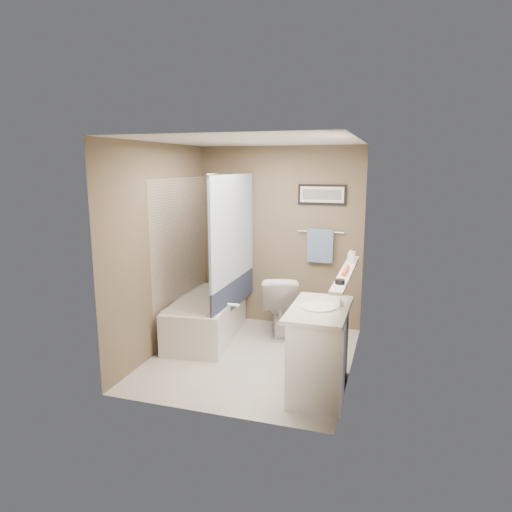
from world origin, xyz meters
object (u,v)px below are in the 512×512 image
(soap_bottle, at_px, (351,256))
(vanity, at_px, (319,352))
(glass_jar, at_px, (352,256))
(hair_brush_back, at_px, (347,269))
(bathtub, at_px, (207,318))
(candle_bowl_near, at_px, (340,282))
(toilet, at_px, (280,304))
(hair_brush_front, at_px, (345,272))

(soap_bottle, bearing_deg, vanity, -103.05)
(vanity, relative_size, glass_jar, 9.00)
(hair_brush_back, xyz_separation_m, soap_bottle, (0.00, 0.38, 0.05))
(bathtub, xyz_separation_m, candle_bowl_near, (1.79, -1.12, 0.89))
(toilet, distance_m, hair_brush_front, 1.62)
(bathtub, distance_m, hair_brush_front, 2.12)
(candle_bowl_near, bearing_deg, bathtub, 147.96)
(vanity, xyz_separation_m, hair_brush_back, (0.19, 0.41, 0.74))
(toilet, distance_m, vanity, 1.55)
(hair_brush_back, bearing_deg, vanity, -114.06)
(vanity, height_order, hair_brush_back, hair_brush_back)
(vanity, bearing_deg, candle_bowl_near, -36.46)
(bathtub, xyz_separation_m, hair_brush_front, (1.79, -0.73, 0.89))
(candle_bowl_near, relative_size, soap_bottle, 0.63)
(glass_jar, xyz_separation_m, soap_bottle, (0.00, -0.14, 0.02))
(candle_bowl_near, height_order, soap_bottle, soap_bottle)
(bathtub, relative_size, hair_brush_front, 6.82)
(vanity, bearing_deg, soap_bottle, 73.96)
(candle_bowl_near, distance_m, soap_bottle, 0.92)
(toilet, height_order, candle_bowl_near, candle_bowl_near)
(bathtub, relative_size, glass_jar, 15.00)
(glass_jar, bearing_deg, vanity, -101.15)
(hair_brush_front, bearing_deg, candle_bowl_near, -90.00)
(bathtub, distance_m, glass_jar, 2.01)
(hair_brush_front, distance_m, hair_brush_back, 0.15)
(toilet, bearing_deg, vanity, 104.51)
(candle_bowl_near, bearing_deg, hair_brush_front, 90.00)
(toilet, xyz_separation_m, vanity, (0.73, -1.37, 0.01))
(bathtub, distance_m, vanity, 1.89)
(glass_jar, bearing_deg, toilet, 154.99)
(hair_brush_back, xyz_separation_m, glass_jar, (0.00, 0.52, 0.03))
(toilet, xyz_separation_m, candle_bowl_near, (0.92, -1.49, 0.74))
(toilet, bearing_deg, candle_bowl_near, 107.96)
(bathtub, relative_size, vanity, 1.67)
(vanity, bearing_deg, hair_brush_back, 62.95)
(soap_bottle, bearing_deg, glass_jar, 90.00)
(glass_jar, relative_size, soap_bottle, 0.70)
(vanity, distance_m, candle_bowl_near, 0.77)
(bathtub, relative_size, hair_brush_back, 6.82)
(candle_bowl_near, relative_size, hair_brush_back, 0.41)
(candle_bowl_near, xyz_separation_m, glass_jar, (0.00, 1.06, 0.03))
(candle_bowl_near, relative_size, hair_brush_front, 0.41)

